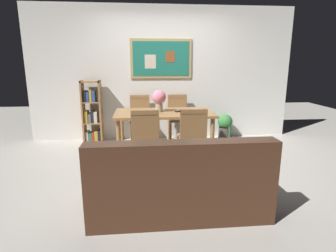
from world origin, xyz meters
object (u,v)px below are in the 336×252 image
potted_ivy (225,126)px  dining_chair_near_right (192,134)px  bookshelf (92,115)px  dining_chair_near_left (145,135)px  flower_vase (159,99)px  dining_chair_far_right (178,114)px  dining_chair_far_left (140,115)px  leather_couch (178,184)px  tv_remote (179,111)px  dining_table (164,117)px

potted_ivy → dining_chair_near_right: bearing=-122.3°
bookshelf → dining_chair_near_left: bearing=-57.2°
flower_vase → dining_chair_far_right: bearing=60.4°
dining_chair_far_left → dining_chair_near_right: bearing=-63.7°
dining_chair_far_left → dining_chair_near_right: same height
dining_chair_near_left → dining_chair_near_right: size_ratio=1.00×
leather_couch → tv_remote: size_ratio=11.65×
dining_chair_near_left → dining_chair_near_right: (0.67, 0.01, 0.00)m
dining_chair_near_right → potted_ivy: 1.84m
dining_chair_far_right → dining_chair_near_right: bearing=-89.9°
dining_table → dining_chair_far_right: dining_chair_far_right is taller
bookshelf → dining_chair_far_right: bearing=-0.5°
dining_chair_near_left → bookshelf: (-0.99, 1.53, 0.01)m
dining_chair_near_left → potted_ivy: dining_chair_near_left is taller
tv_remote → potted_ivy: bearing=36.6°
dining_chair_far_left → leather_couch: 2.70m
dining_table → dining_chair_near_right: 0.83m
dining_chair_near_left → dining_chair_near_right: 0.67m
tv_remote → dining_table: bearing=-178.5°
dining_chair_far_right → tv_remote: dining_chair_far_right is taller
dining_chair_far_left → tv_remote: dining_chair_far_left is taller
leather_couch → dining_chair_far_left: bearing=98.3°
dining_chair_far_left → potted_ivy: bearing=0.8°
dining_chair_far_left → potted_ivy: 1.74m
tv_remote → leather_couch: bearing=-98.1°
dining_chair_near_right → leather_couch: size_ratio=0.51×
dining_table → dining_chair_near_left: bearing=-113.8°
bookshelf → dining_table: bearing=-30.4°
dining_chair_near_left → dining_chair_far_left: (-0.07, 1.52, 0.00)m
potted_ivy → dining_chair_near_left: bearing=-136.7°
dining_table → bookshelf: (-1.32, 0.78, -0.09)m
dining_chair_far_right → flower_vase: size_ratio=2.49×
dining_chair_near_right → flower_vase: flower_vase is taller
flower_vase → potted_ivy: bearing=28.8°
bookshelf → potted_ivy: size_ratio=2.37×
dining_chair_far_right → dining_chair_near_left: bearing=-113.8°
dining_chair_near_left → dining_chair_far_left: same height
dining_chair_near_left → dining_chair_far_left: 1.53m
dining_table → dining_chair_far_left: bearing=117.9°
dining_chair_near_left → leather_couch: bearing=-74.5°
dining_chair_near_left → dining_chair_far_left: bearing=92.7°
dining_chair_near_left → dining_chair_near_right: bearing=1.0°
dining_chair_far_left → potted_ivy: size_ratio=1.80×
tv_remote → flower_vase: bearing=176.8°
dining_chair_far_left → bookshelf: bookshelf is taller
dining_chair_far_right → dining_chair_near_right: size_ratio=1.00×
dining_table → leather_couch: size_ratio=0.91×
leather_couch → dining_chair_far_right: bearing=82.4°
leather_couch → potted_ivy: (1.33, 2.69, -0.04)m
dining_chair_far_right → dining_chair_far_left: 0.74m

